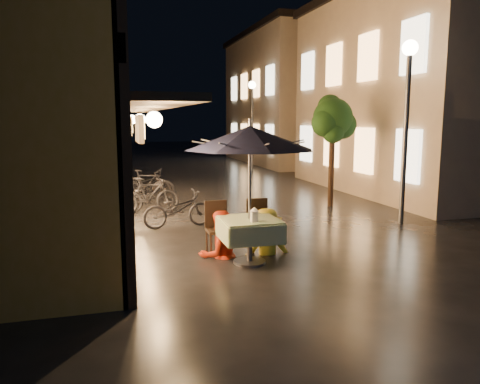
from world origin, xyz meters
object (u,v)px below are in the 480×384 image
object	(u,v)px
table_lantern	(254,214)
person_yellow	(267,210)
person_orange	(219,212)
patio_umbrella	(250,138)
streetlamp_near	(407,99)
bicycle_0	(178,209)
cafe_table	(250,230)

from	to	relation	value
table_lantern	person_yellow	distance (m)	0.91
person_orange	person_yellow	size ratio (longest dim) A/B	1.00
patio_umbrella	table_lantern	xyz separation A→B (m)	(-0.00, -0.26, -1.23)
person_orange	streetlamp_near	bearing A→B (deg)	-179.01
table_lantern	streetlamp_near	bearing A→B (deg)	27.28
person_yellow	bicycle_0	bearing A→B (deg)	-62.04
patio_umbrella	streetlamp_near	bearing A→B (deg)	24.48
streetlamp_near	bicycle_0	world-z (taller)	streetlamp_near
person_orange	person_yellow	world-z (taller)	person_orange
cafe_table	bicycle_0	xyz separation A→B (m)	(-0.79, 3.03, -0.16)
patio_umbrella	person_yellow	bearing A→B (deg)	46.47
table_lantern	person_orange	world-z (taller)	person_orange
patio_umbrella	table_lantern	distance (m)	1.26
table_lantern	person_yellow	xyz separation A→B (m)	(0.48, 0.77, -0.10)
cafe_table	person_yellow	xyz separation A→B (m)	(0.48, 0.51, 0.23)
cafe_table	patio_umbrella	size ratio (longest dim) A/B	0.40
streetlamp_near	table_lantern	world-z (taller)	streetlamp_near
patio_umbrella	person_yellow	xyz separation A→B (m)	(0.48, 0.51, -1.33)
cafe_table	table_lantern	world-z (taller)	table_lantern
patio_umbrella	person_orange	world-z (taller)	patio_umbrella
cafe_table	table_lantern	bearing A→B (deg)	-90.00
patio_umbrella	bicycle_0	bearing A→B (deg)	104.64
streetlamp_near	person_orange	world-z (taller)	streetlamp_near
streetlamp_near	person_orange	bearing A→B (deg)	-163.15
table_lantern	person_yellow	world-z (taller)	person_yellow
streetlamp_near	person_yellow	xyz separation A→B (m)	(-3.91, -1.49, -2.10)
cafe_table	bicycle_0	bearing A→B (deg)	104.64
table_lantern	person_orange	size ratio (longest dim) A/B	0.15
streetlamp_near	table_lantern	bearing A→B (deg)	-152.72
streetlamp_near	person_orange	size ratio (longest dim) A/B	2.59
cafe_table	bicycle_0	size ratio (longest dim) A/B	0.62
patio_umbrella	table_lantern	bearing A→B (deg)	-90.00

